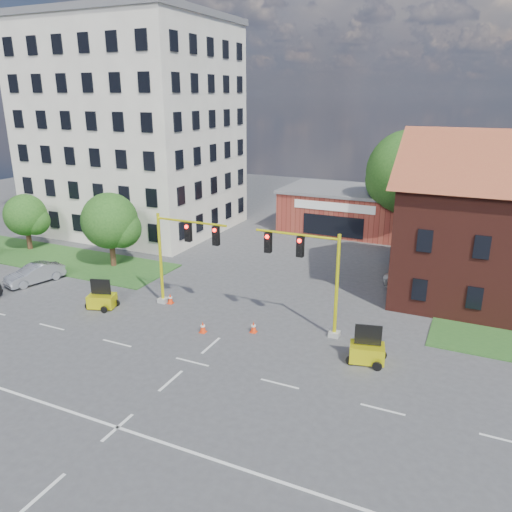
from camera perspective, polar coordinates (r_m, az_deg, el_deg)
name	(u,v)px	position (r m, az deg, el deg)	size (l,w,h in m)	color
ground	(192,362)	(27.19, -7.31, -11.92)	(120.00, 120.00, 0.00)	#404042
grass_verge_nw	(55,258)	(46.34, -22.01, -0.21)	(22.00, 6.00, 0.08)	#25521E
lane_markings	(159,391)	(25.09, -11.04, -14.91)	(60.00, 36.00, 0.01)	silver
office_block	(133,127)	(53.17, -13.90, 14.09)	(18.40, 15.40, 20.60)	beige
brick_shop	(344,209)	(52.64, 10.06, 5.31)	(12.40, 8.40, 4.30)	maroon
tree_large	(413,176)	(47.76, 17.50, 8.75)	(8.00, 7.62, 10.57)	#3B2515
tree_nw_front	(113,223)	(41.56, -16.05, 3.66)	(4.72, 4.50, 6.11)	#3B2515
tree_nw_rear	(28,217)	(49.04, -24.62, 4.12)	(3.90, 3.71, 5.09)	#3B2515
signal_mast_west	(181,250)	(32.45, -8.57, 0.64)	(5.30, 0.60, 6.20)	gray
signal_mast_east	(310,269)	(28.79, 6.14, -1.52)	(5.30, 0.60, 6.20)	gray
trailer_west	(102,299)	(34.52, -17.20, -4.77)	(1.97, 1.61, 1.93)	yellow
trailer_east	(367,351)	(27.30, 12.56, -10.57)	(2.01, 1.57, 2.04)	yellow
cone_a	(203,327)	(30.03, -6.10, -8.09)	(0.40, 0.40, 0.70)	red
cone_b	(170,299)	(34.29, -9.77, -4.83)	(0.40, 0.40, 0.70)	red
cone_c	(253,327)	(29.88, -0.29, -8.12)	(0.40, 0.40, 0.70)	red
cone_d	(366,343)	(28.72, 12.41, -9.72)	(0.40, 0.40, 0.70)	red
pickup_white	(419,283)	(37.39, 18.14, -2.97)	(2.25, 4.88, 1.36)	silver
sedan_silver_front	(35,274)	(40.82, -23.96, -1.86)	(1.48, 4.26, 1.40)	#989B9F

